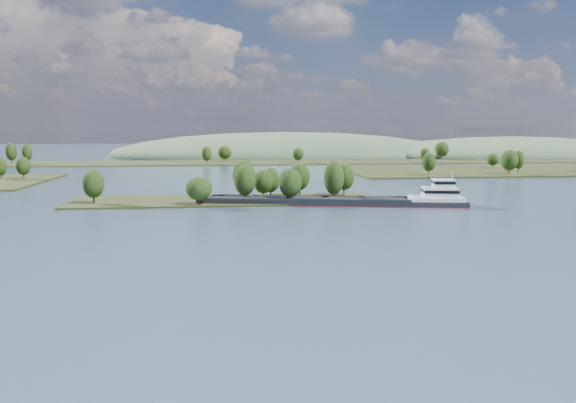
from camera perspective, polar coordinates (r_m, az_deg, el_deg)
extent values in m
plane|color=#324057|center=(127.46, -6.07, -3.34)|extent=(1800.00, 1800.00, 0.00)
cube|color=#262E14|center=(186.76, -6.42, 0.02)|extent=(100.00, 30.00, 1.20)
cylinder|color=black|center=(177.02, 0.24, 0.45)|extent=(0.50, 0.50, 3.60)
ellipsoid|color=black|center=(176.54, 0.24, 1.93)|extent=(7.35, 7.35, 9.26)
cylinder|color=black|center=(198.80, -4.50, 1.24)|extent=(0.50, 0.50, 4.02)
ellipsoid|color=black|center=(198.33, -4.52, 2.70)|extent=(8.11, 8.11, 10.33)
cylinder|color=black|center=(180.63, -4.39, 0.62)|extent=(0.50, 0.50, 3.91)
ellipsoid|color=black|center=(180.13, -4.40, 2.19)|extent=(6.98, 6.98, 10.06)
cylinder|color=black|center=(189.46, -2.51, 0.82)|extent=(0.50, 0.50, 3.15)
ellipsoid|color=black|center=(189.05, -2.52, 2.03)|extent=(6.79, 6.79, 8.10)
cylinder|color=black|center=(173.96, -9.01, 0.12)|extent=(0.50, 0.50, 2.84)
ellipsoid|color=black|center=(173.55, -9.04, 1.30)|extent=(8.06, 8.06, 7.31)
cylinder|color=black|center=(185.74, -19.12, 0.35)|extent=(0.50, 0.50, 3.48)
ellipsoid|color=black|center=(185.30, -19.18, 1.71)|extent=(6.66, 6.66, 8.95)
cylinder|color=black|center=(192.49, -1.77, 0.95)|extent=(0.50, 0.50, 3.30)
ellipsoid|color=black|center=(192.08, -1.78, 2.19)|extent=(6.48, 6.48, 8.48)
cylinder|color=black|center=(198.20, 5.70, 1.16)|extent=(0.50, 0.50, 3.70)
ellipsoid|color=black|center=(197.76, 5.72, 2.51)|extent=(7.34, 7.34, 9.51)
cylinder|color=black|center=(181.07, 4.67, 0.69)|extent=(0.50, 0.50, 4.30)
ellipsoid|color=black|center=(180.53, 4.68, 2.42)|extent=(6.62, 6.62, 11.06)
cylinder|color=black|center=(196.65, 1.16, 1.15)|extent=(0.50, 0.50, 3.75)
ellipsoid|color=black|center=(196.20, 1.17, 2.54)|extent=(7.43, 7.43, 9.64)
cylinder|color=black|center=(291.71, -25.27, 2.45)|extent=(0.50, 0.50, 3.36)
ellipsoid|color=black|center=(291.44, -25.31, 3.29)|extent=(6.45, 6.45, 8.65)
cylinder|color=black|center=(293.52, -27.11, 2.36)|extent=(0.50, 0.50, 3.25)
ellipsoid|color=black|center=(293.26, -27.16, 3.17)|extent=(5.38, 5.38, 8.36)
cylinder|color=black|center=(294.90, 14.10, 3.00)|extent=(0.50, 0.50, 3.72)
ellipsoid|color=black|center=(294.60, 14.13, 3.92)|extent=(6.92, 6.92, 9.58)
cylinder|color=black|center=(310.47, 21.54, 2.96)|extent=(0.50, 0.50, 4.15)
ellipsoid|color=black|center=(310.17, 21.58, 3.93)|extent=(8.66, 8.66, 10.68)
cylinder|color=black|center=(327.22, 22.34, 3.09)|extent=(0.50, 0.50, 3.86)
ellipsoid|color=black|center=(326.95, 22.38, 3.95)|extent=(5.87, 5.87, 9.93)
cylinder|color=black|center=(362.54, 20.07, 3.47)|extent=(0.50, 0.50, 2.91)
ellipsoid|color=black|center=(362.34, 20.10, 4.05)|extent=(7.13, 7.13, 7.48)
cube|color=#262E14|center=(405.97, -6.83, 3.89)|extent=(900.00, 60.00, 1.20)
cylinder|color=black|center=(426.37, -26.26, 3.76)|extent=(0.50, 0.50, 4.74)
ellipsoid|color=black|center=(426.12, -26.30, 4.57)|extent=(7.17, 7.17, 12.19)
cylinder|color=black|center=(413.52, 13.72, 4.12)|extent=(0.50, 0.50, 3.44)
ellipsoid|color=black|center=(413.32, 13.74, 4.73)|extent=(6.53, 6.53, 8.84)
cylinder|color=black|center=(411.61, -6.43, 4.30)|extent=(0.50, 0.50, 3.85)
ellipsoid|color=black|center=(411.39, -6.44, 4.98)|extent=(9.64, 9.64, 9.91)
cylinder|color=black|center=(456.10, 15.34, 4.41)|extent=(0.50, 0.50, 4.56)
ellipsoid|color=black|center=(455.88, 15.36, 5.14)|extent=(10.78, 10.78, 11.72)
cylinder|color=black|center=(420.98, -24.92, 3.78)|extent=(0.50, 0.50, 4.55)
ellipsoid|color=black|center=(420.73, -24.97, 4.57)|extent=(6.50, 6.50, 11.71)
cylinder|color=black|center=(398.51, 1.04, 4.22)|extent=(0.50, 0.50, 3.45)
ellipsoid|color=black|center=(398.30, 1.04, 4.85)|extent=(7.72, 7.72, 8.87)
cylinder|color=black|center=(387.60, -8.25, 4.09)|extent=(0.50, 0.50, 3.91)
ellipsoid|color=black|center=(387.37, -8.26, 4.83)|extent=(6.72, 6.72, 10.04)
ellipsoid|color=#445D40|center=(543.26, 21.80, 4.26)|extent=(260.00, 140.00, 36.00)
ellipsoid|color=#445D40|center=(509.62, -0.11, 4.62)|extent=(320.00, 160.00, 44.00)
cube|color=black|center=(177.61, 4.65, -0.16)|extent=(82.35, 26.75, 2.25)
cube|color=maroon|center=(177.67, 4.65, -0.31)|extent=(82.59, 26.99, 0.26)
cube|color=black|center=(182.60, 2.08, 0.51)|extent=(62.29, 13.35, 0.82)
cube|color=black|center=(172.64, 1.93, 0.12)|extent=(62.29, 13.35, 0.82)
cube|color=black|center=(177.64, 2.01, 0.27)|extent=(62.08, 21.57, 0.31)
cube|color=black|center=(180.04, -5.18, 0.44)|extent=(10.74, 10.11, 0.36)
cube|color=black|center=(178.47, -1.61, 0.41)|extent=(10.74, 10.11, 0.36)
cube|color=black|center=(177.60, 2.01, 0.37)|extent=(10.74, 10.11, 0.36)
cube|color=black|center=(177.44, 5.65, 0.34)|extent=(10.74, 10.11, 0.36)
cube|color=black|center=(178.01, 9.28, 0.30)|extent=(10.74, 10.11, 0.36)
cube|color=black|center=(182.32, -8.51, 0.10)|extent=(4.89, 9.66, 2.05)
cylinder|color=black|center=(181.92, -8.20, 0.55)|extent=(0.29, 0.29, 2.25)
cube|color=white|center=(180.24, 14.81, 0.29)|extent=(18.06, 12.97, 1.23)
cube|color=white|center=(180.20, 15.15, 0.93)|extent=(11.70, 10.12, 3.07)
cube|color=black|center=(180.16, 15.15, 1.06)|extent=(11.95, 10.36, 0.92)
cube|color=white|center=(180.13, 15.50, 1.77)|extent=(7.27, 7.27, 2.25)
cube|color=black|center=(180.09, 15.50, 1.90)|extent=(7.52, 7.52, 0.82)
cube|color=white|center=(180.02, 15.51, 2.16)|extent=(7.76, 7.76, 0.20)
cylinder|color=white|center=(180.42, 16.32, 2.53)|extent=(0.24, 0.24, 2.66)
cylinder|color=black|center=(182.30, 14.07, 2.33)|extent=(0.61, 0.61, 1.23)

